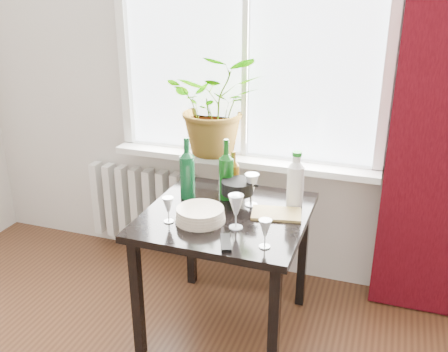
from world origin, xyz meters
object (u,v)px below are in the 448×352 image
(bottle_amber, at_px, (233,174))
(fondue_pot, at_px, (237,193))
(wineglass_back_center, at_px, (252,189))
(tv_remote, at_px, (226,243))
(table, at_px, (226,228))
(cleaning_bottle, at_px, (296,178))
(wine_bottle_right, at_px, (226,169))
(wineglass_front_left, at_px, (168,210))
(wineglass_far_right, at_px, (265,233))
(wine_bottle_left, at_px, (187,168))
(cutting_board, at_px, (277,214))
(wineglass_back_left, at_px, (228,178))
(radiator, at_px, (143,205))
(potted_plant, at_px, (217,104))
(plate_stack, at_px, (200,215))
(wineglass_front_right, at_px, (236,211))

(bottle_amber, bearing_deg, fondue_pot, -60.55)
(wineglass_back_center, bearing_deg, tv_remote, -88.98)
(table, relative_size, cleaning_bottle, 2.65)
(wine_bottle_right, xyz_separation_m, bottle_amber, (0.03, 0.04, -0.04))
(table, height_order, fondue_pot, fondue_pot)
(bottle_amber, xyz_separation_m, wineglass_front_left, (-0.21, -0.42, -0.07))
(wine_bottle_right, bearing_deg, wineglass_far_right, -53.32)
(wine_bottle_left, height_order, bottle_amber, wine_bottle_left)
(wineglass_back_center, height_order, cutting_board, wineglass_back_center)
(wineglass_back_left, relative_size, tv_remote, 1.00)
(wine_bottle_right, bearing_deg, cleaning_bottle, 4.67)
(radiator, bearing_deg, wineglass_front_left, -53.84)
(wine_bottle_left, xyz_separation_m, tv_remote, (0.38, -0.44, -0.17))
(radiator, relative_size, potted_plant, 1.24)
(potted_plant, relative_size, plate_stack, 2.47)
(wineglass_back_left, bearing_deg, cleaning_bottle, -9.85)
(bottle_amber, height_order, fondue_pot, bottle_amber)
(table, xyz_separation_m, wineglass_back_center, (0.10, 0.13, 0.19))
(potted_plant, xyz_separation_m, wineglass_front_left, (0.03, -0.82, -0.36))
(wineglass_far_right, xyz_separation_m, fondue_pot, (-0.26, 0.41, -0.00))
(wineglass_front_right, relative_size, fondue_pot, 0.90)
(potted_plant, bearing_deg, wineglass_front_left, -87.85)
(table, xyz_separation_m, fondue_pot, (0.02, 0.12, 0.16))
(table, distance_m, plate_stack, 0.21)
(wineglass_back_center, bearing_deg, plate_stack, -125.96)
(wineglass_back_left, relative_size, cutting_board, 0.61)
(wineglass_front_left, height_order, plate_stack, wineglass_front_left)
(radiator, bearing_deg, potted_plant, -1.28)
(table, bearing_deg, tv_remote, -71.59)
(bottle_amber, distance_m, cutting_board, 0.36)
(wineglass_back_center, distance_m, wineglass_front_left, 0.48)
(tv_remote, distance_m, cutting_board, 0.41)
(wineglass_front_right, bearing_deg, wineglass_back_center, 90.41)
(wine_bottle_left, bearing_deg, wineglass_back_left, 40.95)
(wine_bottle_left, xyz_separation_m, wineglass_far_right, (0.56, -0.41, -0.11))
(wine_bottle_left, relative_size, plate_stack, 1.38)
(bottle_amber, xyz_separation_m, wineglass_back_left, (-0.05, 0.06, -0.06))
(table, distance_m, potted_plant, 0.85)
(wineglass_front_right, bearing_deg, potted_plant, 116.12)
(wineglass_front_left, bearing_deg, wine_bottle_right, 64.29)
(wineglass_back_left, relative_size, fondue_pot, 0.77)
(potted_plant, relative_size, wineglass_front_left, 4.65)
(cutting_board, bearing_deg, wineglass_front_left, -152.73)
(potted_plant, height_order, wine_bottle_left, potted_plant)
(fondue_pot, relative_size, cutting_board, 0.79)
(cleaning_bottle, relative_size, wineglass_front_left, 2.30)
(fondue_pot, xyz_separation_m, tv_remote, (0.08, -0.45, -0.06))
(wineglass_far_right, height_order, fondue_pot, wineglass_far_right)
(table, xyz_separation_m, wine_bottle_left, (-0.27, 0.12, 0.27))
(cleaning_bottle, relative_size, wineglass_far_right, 2.21)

